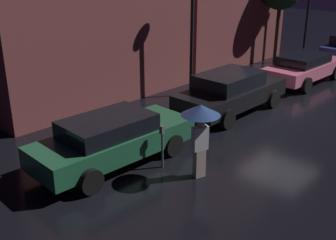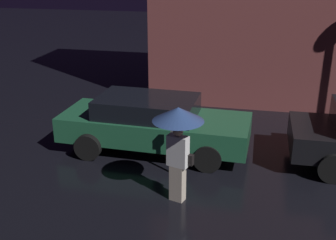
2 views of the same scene
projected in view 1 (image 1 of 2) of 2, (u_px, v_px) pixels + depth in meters
ground_plane at (284, 112)px, 15.50m from camera, size 60.00×60.00×0.00m
parked_car_green at (113, 138)px, 11.45m from camera, size 4.72×1.94×1.39m
parked_car_black at (231, 91)px, 15.29m from camera, size 4.70×2.03×1.49m
parked_car_pink at (304, 67)px, 18.90m from camera, size 4.68×1.92×1.29m
pedestrian_with_umbrella at (201, 121)px, 10.45m from camera, size 0.99×0.99×1.98m
parking_meter at (162, 142)px, 11.21m from camera, size 0.12×0.10×1.21m
street_lamp_near at (192, 7)px, 16.16m from camera, size 0.52×0.52×4.63m
street_lamp_far at (309, 3)px, 22.55m from camera, size 0.36×0.36×4.65m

